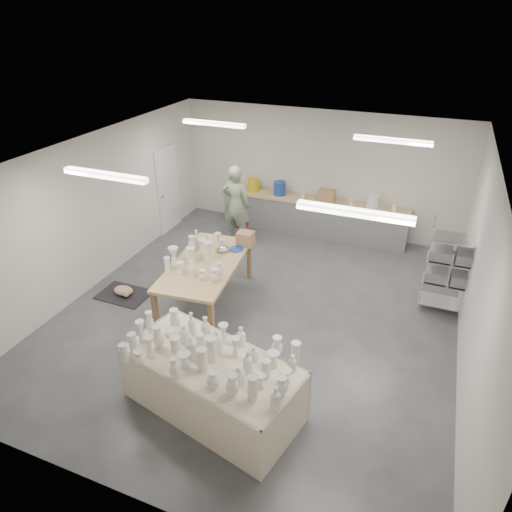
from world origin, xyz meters
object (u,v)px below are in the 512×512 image
at_px(work_table, 207,260).
at_px(red_stool, 241,225).
at_px(potter, 236,205).
at_px(drying_table, 212,382).

height_order(work_table, red_stool, work_table).
relative_size(work_table, potter, 1.29).
bearing_deg(red_stool, drying_table, -70.68).
bearing_deg(drying_table, potter, 123.63).
height_order(drying_table, work_table, work_table).
relative_size(drying_table, potter, 1.41).
xyz_separation_m(work_table, potter, (-0.53, 2.53, 0.06)).
relative_size(drying_table, red_stool, 6.09).
bearing_deg(work_table, red_stool, 94.69).
relative_size(potter, red_stool, 4.32).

